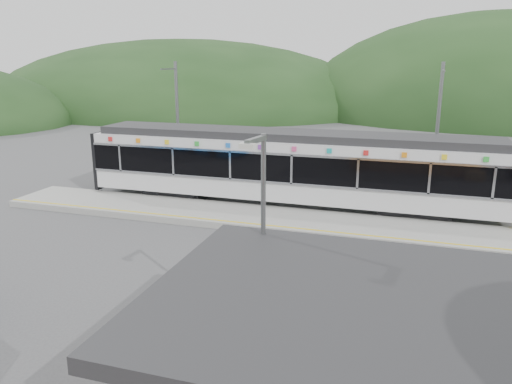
% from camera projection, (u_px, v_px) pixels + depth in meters
% --- Properties ---
extents(ground, '(120.00, 120.00, 0.00)m').
position_uv_depth(ground, '(246.00, 248.00, 19.46)').
color(ground, '#4C4C4F').
rests_on(ground, ground).
extents(hills, '(146.00, 149.00, 26.00)m').
position_uv_depth(hills, '(413.00, 222.00, 22.52)').
color(hills, '#1E3D19').
rests_on(hills, ground).
extents(platform, '(26.00, 3.20, 0.30)m').
position_uv_depth(platform, '(269.00, 219.00, 22.46)').
color(platform, '#9E9E99').
rests_on(platform, ground).
extents(yellow_line, '(26.00, 0.10, 0.01)m').
position_uv_depth(yellow_line, '(261.00, 224.00, 21.22)').
color(yellow_line, yellow).
rests_on(yellow_line, platform).
extents(train, '(20.44, 3.01, 3.74)m').
position_uv_depth(train, '(289.00, 166.00, 24.38)').
color(train, black).
rests_on(train, ground).
extents(catenary_mast_west, '(0.18, 1.80, 7.00)m').
position_uv_depth(catenary_mast_west, '(177.00, 122.00, 28.44)').
color(catenary_mast_west, slate).
rests_on(catenary_mast_west, ground).
extents(catenary_mast_east, '(0.18, 1.80, 7.00)m').
position_uv_depth(catenary_mast_east, '(437.00, 132.00, 24.36)').
color(catenary_mast_east, slate).
rests_on(catenary_mast_east, ground).
extents(station_shelter, '(9.20, 6.20, 3.00)m').
position_uv_depth(station_shelter, '(400.00, 377.00, 9.01)').
color(station_shelter, '#946440').
rests_on(station_shelter, ground).
extents(lamp_post, '(0.37, 0.99, 5.45)m').
position_uv_depth(lamp_post, '(262.00, 225.00, 11.97)').
color(lamp_post, slate).
rests_on(lamp_post, ground).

